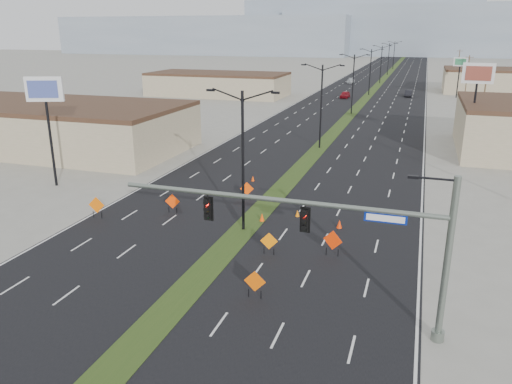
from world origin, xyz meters
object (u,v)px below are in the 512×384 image
(car_mid, at_px, (408,93))
(streetlight_2, at_px, (353,82))
(streetlight_1, at_px, (321,104))
(streetlight_6, at_px, (394,54))
(cone_1, at_px, (297,213))
(cone_3, at_px, (253,178))
(streetlight_3, at_px, (370,70))
(streetlight_5, at_px, (389,58))
(construction_sign_3, at_px, (269,242))
(pole_sign_east_near, at_px, (477,80))
(construction_sign_5, at_px, (333,241))
(pole_sign_east_far, at_px, (460,65))
(car_left, at_px, (345,95))
(construction_sign_4, at_px, (255,282))
(cone_0, at_px, (262,217))
(construction_sign_0, at_px, (97,206))
(streetlight_4, at_px, (381,63))
(signal_mast, at_px, (343,233))
(cone_2, at_px, (339,224))
(pole_sign_west, at_px, (45,97))
(construction_sign_1, at_px, (172,202))
(construction_sign_2, at_px, (247,189))
(car_far, at_px, (351,81))

(car_mid, bearing_deg, streetlight_2, -107.32)
(streetlight_1, xyz_separation_m, streetlight_6, (0.00, 140.00, 0.00))
(cone_1, distance_m, cone_3, 10.26)
(streetlight_1, relative_size, streetlight_3, 1.00)
(streetlight_3, bearing_deg, streetlight_5, 90.00)
(streetlight_6, bearing_deg, streetlight_1, -90.00)
(construction_sign_3, xyz_separation_m, pole_sign_east_near, (14.20, 33.78, 7.66))
(construction_sign_5, bearing_deg, streetlight_2, 111.70)
(construction_sign_3, height_order, pole_sign_east_far, pole_sign_east_far)
(car_left, height_order, construction_sign_4, construction_sign_4)
(cone_0, bearing_deg, construction_sign_0, -165.01)
(streetlight_4, xyz_separation_m, streetlight_6, (0.00, 56.00, 0.00))
(streetlight_4, height_order, streetlight_6, same)
(signal_mast, bearing_deg, cone_3, 118.38)
(car_left, height_order, cone_1, car_left)
(construction_sign_5, distance_m, cone_3, 17.57)
(cone_0, bearing_deg, streetlight_4, 90.41)
(streetlight_6, height_order, construction_sign_4, streetlight_6)
(streetlight_3, relative_size, streetlight_5, 1.00)
(construction_sign_5, xyz_separation_m, cone_2, (-0.33, 4.88, -0.70))
(construction_sign_0, height_order, pole_sign_east_far, pole_sign_east_far)
(car_mid, xyz_separation_m, pole_sign_east_near, (8.64, -53.52, 7.85))
(cone_2, height_order, pole_sign_west, pole_sign_west)
(construction_sign_1, relative_size, construction_sign_3, 1.05)
(cone_2, bearing_deg, streetlight_6, 92.28)
(car_mid, height_order, pole_sign_east_near, pole_sign_east_near)
(signal_mast, xyz_separation_m, construction_sign_2, (-10.56, 16.51, -3.88))
(signal_mast, relative_size, streetlight_5, 1.63)
(construction_sign_0, bearing_deg, construction_sign_1, 21.65)
(cone_3, bearing_deg, streetlight_5, 88.54)
(streetlight_1, bearing_deg, streetlight_6, 90.00)
(car_left, bearing_deg, construction_sign_1, -89.19)
(construction_sign_2, xyz_separation_m, pole_sign_east_near, (19.19, 23.79, 7.63))
(car_left, distance_m, pole_sign_west, 74.47)
(cone_2, bearing_deg, construction_sign_5, -86.17)
(cone_1, relative_size, pole_sign_west, 0.05)
(construction_sign_2, bearing_deg, streetlight_3, 72.60)
(streetlight_4, height_order, construction_sign_2, streetlight_4)
(streetlight_1, xyz_separation_m, construction_sign_1, (-6.48, -26.51, -4.49))
(streetlight_5, bearing_deg, pole_sign_west, -98.56)
(signal_mast, height_order, construction_sign_3, signal_mast)
(car_mid, xyz_separation_m, construction_sign_3, (-5.55, -87.30, 0.19))
(streetlight_6, height_order, pole_sign_east_far, streetlight_6)
(streetlight_3, xyz_separation_m, cone_1, (3.10, -80.16, -5.15))
(cone_2, relative_size, pole_sign_west, 0.07)
(pole_sign_east_near, xyz_separation_m, pole_sign_east_far, (1.29, 54.77, -1.70))
(car_mid, distance_m, car_far, 30.09)
(construction_sign_0, bearing_deg, streetlight_4, 76.63)
(cone_2, relative_size, cone_3, 1.27)
(pole_sign_west, relative_size, pole_sign_east_far, 1.18)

